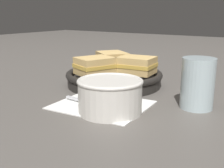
# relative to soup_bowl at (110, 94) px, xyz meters

# --- Properties ---
(ground_plane) EXTENTS (4.00, 4.00, 0.00)m
(ground_plane) POSITION_rel_soup_bowl_xyz_m (-0.05, 0.04, -0.04)
(ground_plane) COLOR #56514C
(napkin) EXTENTS (0.22, 0.19, 0.00)m
(napkin) POSITION_rel_soup_bowl_xyz_m (-0.04, 0.03, -0.04)
(napkin) COLOR white
(napkin) RESTS_ON ground_plane
(soup_bowl) EXTENTS (0.14, 0.14, 0.07)m
(soup_bowl) POSITION_rel_soup_bowl_xyz_m (0.00, 0.00, 0.00)
(soup_bowl) COLOR silver
(soup_bowl) RESTS_ON ground_plane
(spoon) EXTENTS (0.17, 0.03, 0.01)m
(spoon) POSITION_rel_soup_bowl_xyz_m (-0.02, 0.01, -0.03)
(spoon) COLOR silver
(spoon) RESTS_ON napkin
(skillet) EXTENTS (0.28, 0.39, 0.04)m
(skillet) POSITION_rel_soup_bowl_xyz_m (-0.12, 0.19, -0.02)
(skillet) COLOR black
(skillet) RESTS_ON ground_plane
(sandwich_near_left) EXTENTS (0.11, 0.09, 0.05)m
(sandwich_near_left) POSITION_rel_soup_bowl_xyz_m (-0.06, 0.20, 0.02)
(sandwich_near_left) COLOR #DBB26B
(sandwich_near_left) RESTS_ON skillet
(sandwich_near_right) EXTENTS (0.13, 0.12, 0.05)m
(sandwich_near_right) POSITION_rel_soup_bowl_xyz_m (-0.16, 0.24, 0.02)
(sandwich_near_right) COLOR #DBB26B
(sandwich_near_right) RESTS_ON skillet
(sandwich_far_left) EXTENTS (0.11, 0.12, 0.05)m
(sandwich_far_left) POSITION_rel_soup_bowl_xyz_m (-0.14, 0.13, 0.02)
(sandwich_far_left) COLOR #DBB26B
(sandwich_far_left) RESTS_ON skillet
(drinking_glass) EXTENTS (0.07, 0.07, 0.11)m
(drinking_glass) POSITION_rel_soup_bowl_xyz_m (0.14, 0.13, 0.02)
(drinking_glass) COLOR silver
(drinking_glass) RESTS_ON ground_plane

